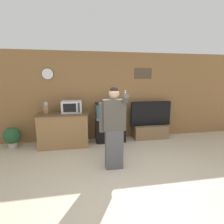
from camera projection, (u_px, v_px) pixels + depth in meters
ground_plane at (133, 187)px, 2.99m from camera, size 18.00×18.00×0.00m
wall_back_paneled at (108, 96)px, 5.29m from camera, size 10.00×0.08×2.60m
counter_island at (64, 130)px, 4.74m from camera, size 1.33×0.58×0.93m
microwave at (72, 107)px, 4.70m from camera, size 0.53×0.38×0.32m
knife_block at (46, 109)px, 4.59m from camera, size 0.11×0.12×0.31m
aquarium_on_stand at (110, 122)px, 5.10m from camera, size 0.86×0.41×1.15m
tv_on_stand at (150, 128)px, 5.42m from camera, size 1.28×0.40×1.16m
person_standing at (114, 127)px, 3.50m from camera, size 0.53×0.40×1.68m
potted_plant at (12, 136)px, 4.66m from camera, size 0.44×0.44×0.56m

